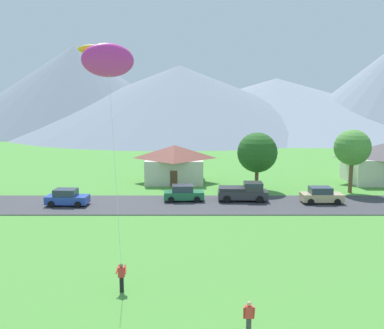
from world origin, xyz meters
TOP-DOWN VIEW (x-y plane):
  - road_strip at (0.00, 28.08)m, footprint 160.00×7.76m
  - mountain_far_east_ridge at (-42.66, 134.40)m, footprint 86.52×86.52m
  - mountain_far_west_ridge at (-5.72, 129.34)m, footprint 114.90×114.90m
  - mountain_east_ridge at (30.05, 141.98)m, footprint 129.56×129.56m
  - house_leftmost at (23.33, 39.71)m, footprint 9.31×6.76m
  - house_left_center at (-3.66, 40.39)m, footprint 7.93×7.14m
  - tree_left_of_center at (16.99, 33.76)m, footprint 4.12×4.12m
  - tree_center at (6.33, 35.17)m, footprint 4.75×4.75m
  - parked_car_tan_west_end at (12.05, 28.70)m, footprint 4.20×2.09m
  - parked_car_green_mid_west at (-2.29, 29.66)m, footprint 4.28×2.24m
  - parked_car_blue_mid_east at (-14.09, 27.72)m, footprint 4.28×2.24m
  - pickup_truck_charcoal_west_side at (4.13, 29.63)m, footprint 5.26×2.45m
  - kite_flyer_with_kite at (-6.14, 11.11)m, footprint 3.41×3.83m
  - watcher_person at (1.20, 4.62)m, footprint 0.56×0.24m

SIDE VIEW (x-z plane):
  - road_strip at x=0.00m, z-range 0.00..0.08m
  - parked_car_tan_west_end at x=12.05m, z-range 0.03..1.71m
  - parked_car_green_mid_west at x=-2.29m, z-range 0.03..1.71m
  - parked_car_blue_mid_east at x=-14.09m, z-range 0.03..1.71m
  - watcher_person at x=1.20m, z-range 0.04..1.71m
  - pickup_truck_charcoal_west_side at x=4.13m, z-range 0.06..2.06m
  - house_left_center at x=-3.66m, z-range 0.09..4.90m
  - house_leftmost at x=23.33m, z-range 0.09..5.22m
  - tree_center at x=6.33m, z-range 1.06..7.96m
  - tree_left_of_center at x=16.99m, z-range 1.58..8.94m
  - mountain_east_ridge at x=30.05m, z-range 0.00..18.48m
  - mountain_far_west_ridge at x=-5.72m, z-range 0.00..22.16m
  - kite_flyer_with_kite at x=-6.14m, z-range 5.78..19.72m
  - mountain_far_east_ridge at x=-42.66m, z-range 0.00..29.40m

